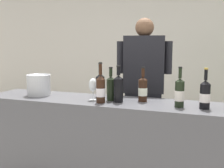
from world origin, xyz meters
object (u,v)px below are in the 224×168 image
at_px(wine_bottle_7, 100,84).
at_px(wine_bottle_3, 205,95).
at_px(wine_bottle_1, 101,89).
at_px(wine_bottle_6, 118,88).
at_px(wine_bottle_2, 111,88).
at_px(ice_bucket, 39,85).
at_px(wine_bottle_0, 143,89).
at_px(wine_glass, 93,86).
at_px(person_server, 143,100).
at_px(wine_bottle_5, 180,93).

bearing_deg(wine_bottle_7, wine_bottle_3, -10.99).
relative_size(wine_bottle_1, wine_bottle_6, 1.09).
height_order(wine_bottle_2, ice_bucket, wine_bottle_2).
bearing_deg(wine_bottle_0, wine_bottle_3, -12.56).
bearing_deg(ice_bucket, wine_glass, -3.80).
bearing_deg(wine_bottle_7, ice_bucket, -167.65).
xyz_separation_m(wine_bottle_2, person_server, (0.17, 0.53, -0.20)).
distance_m(wine_bottle_6, ice_bucket, 0.85).
distance_m(wine_glass, ice_bucket, 0.61).
xyz_separation_m(wine_glass, ice_bucket, (-0.60, 0.04, -0.03)).
xyz_separation_m(wine_bottle_3, wine_bottle_7, (-0.96, 0.19, 0.01)).
distance_m(wine_bottle_0, wine_glass, 0.45).
bearing_deg(wine_bottle_6, wine_bottle_3, -0.79).
height_order(wine_bottle_2, wine_bottle_6, wine_bottle_6).
bearing_deg(wine_bottle_5, wine_bottle_6, 177.88).
bearing_deg(wine_glass, wine_bottle_3, -0.85).
relative_size(wine_bottle_1, wine_bottle_7, 1.07).
relative_size(wine_bottle_2, wine_bottle_6, 0.94).
bearing_deg(wine_bottle_6, wine_bottle_7, 144.39).
bearing_deg(wine_bottle_0, wine_glass, -166.71).
relative_size(wine_bottle_0, wine_bottle_2, 1.01).
bearing_deg(wine_bottle_0, wine_bottle_7, 170.92).
bearing_deg(wine_bottle_1, wine_bottle_0, 30.39).
relative_size(wine_bottle_5, ice_bucket, 1.37).
bearing_deg(wine_bottle_6, wine_bottle_2, 154.41).
relative_size(wine_bottle_6, ice_bucket, 1.35).
height_order(wine_glass, ice_bucket, ice_bucket).
xyz_separation_m(wine_bottle_3, wine_bottle_5, (-0.19, -0.01, 0.00)).
distance_m(wine_glass, person_server, 0.69).
relative_size(wine_bottle_3, wine_bottle_6, 1.00).
xyz_separation_m(wine_bottle_0, wine_glass, (-0.43, -0.10, 0.02)).
bearing_deg(wine_bottle_7, wine_bottle_0, -9.08).
relative_size(wine_bottle_2, wine_bottle_3, 0.94).
relative_size(wine_bottle_5, wine_glass, 1.63).
relative_size(wine_bottle_7, wine_glass, 1.65).
relative_size(wine_bottle_0, wine_bottle_7, 0.93).
bearing_deg(person_server, wine_bottle_3, -42.78).
bearing_deg(wine_bottle_3, wine_glass, 179.15).
relative_size(wine_bottle_3, ice_bucket, 1.35).
xyz_separation_m(wine_bottle_2, wine_bottle_7, (-0.16, 0.13, 0.00)).
relative_size(wine_bottle_0, wine_bottle_1, 0.87).
relative_size(wine_bottle_7, ice_bucket, 1.38).
relative_size(wine_bottle_0, person_server, 0.18).
relative_size(wine_bottle_5, person_server, 0.19).
height_order(wine_bottle_1, wine_bottle_3, wine_bottle_1).
height_order(wine_bottle_2, wine_bottle_3, wine_bottle_3).
distance_m(wine_bottle_6, wine_glass, 0.24).
distance_m(wine_bottle_0, ice_bucket, 1.04).
relative_size(wine_bottle_0, ice_bucket, 1.29).
xyz_separation_m(wine_bottle_0, wine_bottle_7, (-0.44, 0.07, 0.01)).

